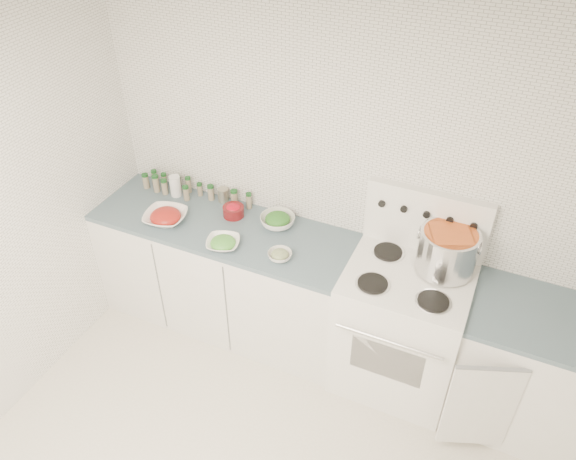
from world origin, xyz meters
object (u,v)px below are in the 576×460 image
(stove, at_px, (401,325))
(bowl_snowpea, at_px, (223,243))
(stock_pot, at_px, (448,249))
(bowl_tomato, at_px, (165,217))

(stove, height_order, bowl_snowpea, stove)
(stock_pot, xyz_separation_m, bowl_tomato, (-1.85, -0.25, -0.15))
(stock_pot, distance_m, bowl_snowpea, 1.40)
(stove, distance_m, bowl_tomato, 1.74)
(stove, relative_size, bowl_tomato, 4.07)
(stock_pot, distance_m, bowl_tomato, 1.87)
(stock_pot, relative_size, bowl_snowpea, 1.37)
(stove, bearing_deg, bowl_tomato, -175.99)
(stove, distance_m, stock_pot, 0.63)
(stove, bearing_deg, stock_pot, 38.06)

